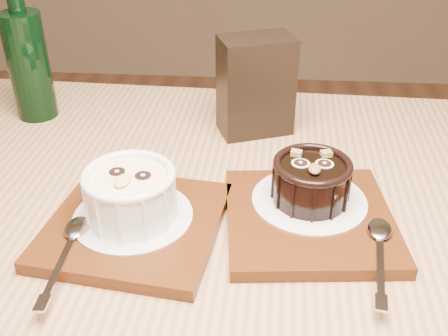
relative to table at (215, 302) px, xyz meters
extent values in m
cube|color=#986942|center=(0.00, 0.00, 0.07)|extent=(1.23, 0.84, 0.04)
cube|color=#51260D|center=(-0.09, 0.01, 0.10)|extent=(0.20, 0.20, 0.01)
cylinder|color=silver|center=(-0.09, 0.02, 0.11)|extent=(0.13, 0.13, 0.00)
cylinder|color=white|center=(-0.09, 0.02, 0.13)|extent=(0.09, 0.09, 0.05)
cylinder|color=#FFE79B|center=(-0.09, 0.02, 0.16)|extent=(0.08, 0.08, 0.00)
torus|color=white|center=(-0.09, 0.02, 0.16)|extent=(0.10, 0.10, 0.01)
cylinder|color=black|center=(-0.10, 0.02, 0.16)|extent=(0.02, 0.02, 0.00)
cylinder|color=black|center=(-0.08, 0.02, 0.16)|extent=(0.02, 0.02, 0.00)
ellipsoid|color=#E5D186|center=(-0.09, 0.00, 0.16)|extent=(0.02, 0.02, 0.01)
cube|color=#51260D|center=(0.10, 0.04, 0.10)|extent=(0.20, 0.20, 0.01)
cylinder|color=silver|center=(0.10, 0.06, 0.11)|extent=(0.13, 0.13, 0.00)
cylinder|color=black|center=(0.10, 0.06, 0.13)|extent=(0.08, 0.08, 0.04)
cylinder|color=black|center=(0.10, 0.06, 0.15)|extent=(0.07, 0.07, 0.00)
torus|color=black|center=(0.10, 0.06, 0.15)|extent=(0.09, 0.09, 0.01)
cylinder|color=black|center=(0.09, 0.07, 0.15)|extent=(0.02, 0.02, 0.00)
cylinder|color=black|center=(0.12, 0.07, 0.15)|extent=(0.02, 0.02, 0.00)
ellipsoid|color=brown|center=(0.10, 0.05, 0.16)|extent=(0.01, 0.02, 0.01)
cube|color=olive|center=(0.09, 0.08, 0.16)|extent=(0.01, 0.01, 0.01)
cube|color=olive|center=(0.12, 0.08, 0.16)|extent=(0.01, 0.01, 0.01)
cube|color=black|center=(0.04, 0.26, 0.16)|extent=(0.11, 0.09, 0.14)
cylinder|color=black|center=(-0.30, 0.28, 0.17)|extent=(0.06, 0.06, 0.16)
camera|label=1|loc=(0.04, -0.43, 0.45)|focal=42.00mm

